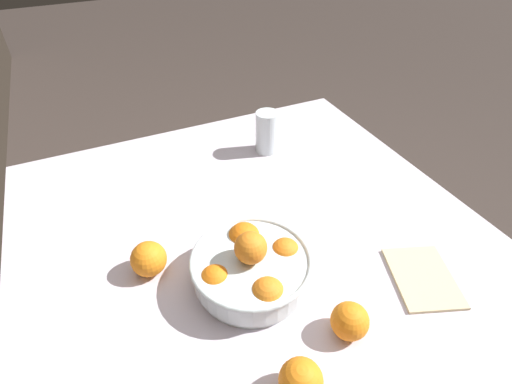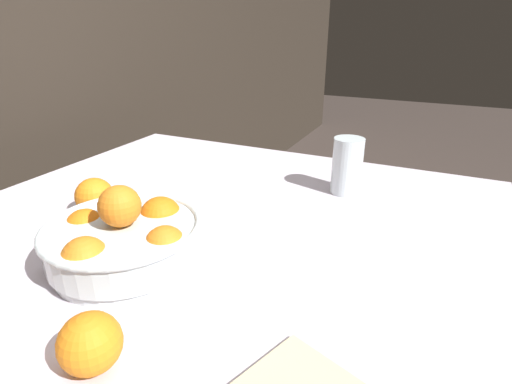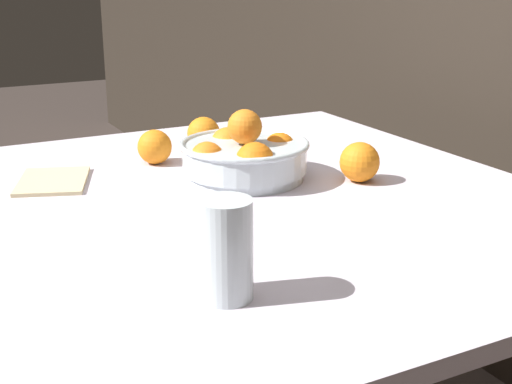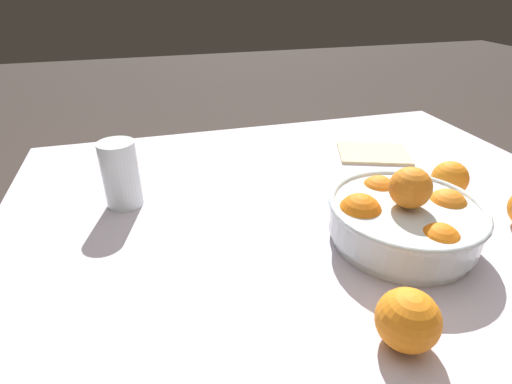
{
  "view_description": "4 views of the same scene",
  "coord_description": "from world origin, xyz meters",
  "px_view_note": "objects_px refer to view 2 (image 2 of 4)",
  "views": [
    {
      "loc": [
        -0.65,
        0.3,
        1.46
      ],
      "look_at": [
        0.09,
        -0.04,
        0.8
      ],
      "focal_mm": 28.0,
      "sensor_mm": 36.0,
      "label": 1
    },
    {
      "loc": [
        -0.56,
        -0.4,
        1.12
      ],
      "look_at": [
        0.15,
        -0.07,
        0.79
      ],
      "focal_mm": 28.0,
      "sensor_mm": 36.0,
      "label": 2
    },
    {
      "loc": [
        1.18,
        -0.58,
        1.16
      ],
      "look_at": [
        0.14,
        -0.03,
        0.78
      ],
      "focal_mm": 50.0,
      "sensor_mm": 36.0,
      "label": 3
    },
    {
      "loc": [
        0.31,
        0.57,
        1.16
      ],
      "look_at": [
        0.12,
        -0.08,
        0.78
      ],
      "focal_mm": 28.0,
      "sensor_mm": 36.0,
      "label": 4
    }
  ],
  "objects_px": {
    "fruit_bowl": "(125,239)",
    "orange_loose_front": "(95,196)",
    "juice_glass": "(347,169)",
    "orange_loose_near_bowl": "(90,343)"
  },
  "relations": [
    {
      "from": "fruit_bowl",
      "to": "orange_loose_front",
      "type": "height_order",
      "value": "fruit_bowl"
    },
    {
      "from": "fruit_bowl",
      "to": "orange_loose_front",
      "type": "bearing_deg",
      "value": 58.04
    },
    {
      "from": "fruit_bowl",
      "to": "orange_loose_front",
      "type": "distance_m",
      "value": 0.24
    },
    {
      "from": "orange_loose_front",
      "to": "juice_glass",
      "type": "bearing_deg",
      "value": -53.08
    },
    {
      "from": "orange_loose_near_bowl",
      "to": "orange_loose_front",
      "type": "height_order",
      "value": "orange_loose_front"
    },
    {
      "from": "fruit_bowl",
      "to": "orange_loose_near_bowl",
      "type": "xyz_separation_m",
      "value": [
        -0.2,
        -0.12,
        -0.01
      ]
    },
    {
      "from": "fruit_bowl",
      "to": "orange_loose_near_bowl",
      "type": "relative_size",
      "value": 3.5
    },
    {
      "from": "orange_loose_near_bowl",
      "to": "fruit_bowl",
      "type": "bearing_deg",
      "value": 31.82
    },
    {
      "from": "orange_loose_front",
      "to": "orange_loose_near_bowl",
      "type": "bearing_deg",
      "value": -134.96
    },
    {
      "from": "juice_glass",
      "to": "orange_loose_near_bowl",
      "type": "height_order",
      "value": "juice_glass"
    }
  ]
}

